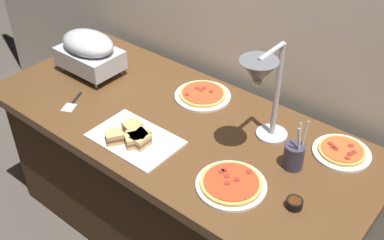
{
  "coord_description": "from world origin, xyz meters",
  "views": [
    {
      "loc": [
        1.16,
        -1.31,
        2.06
      ],
      "look_at": [
        0.1,
        0.0,
        0.81
      ],
      "focal_mm": 43.77,
      "sensor_mm": 36.0,
      "label": 1
    }
  ],
  "objects_px": {
    "sandwich_platter": "(134,137)",
    "pizza_plate_front": "(203,95)",
    "chafing_dish": "(89,50)",
    "serving_spatula": "(73,103)",
    "heat_lamp": "(261,80)",
    "pizza_plate_center": "(231,184)",
    "pizza_plate_raised_stand": "(342,152)",
    "utensil_holder": "(294,156)",
    "sauce_cup_near": "(294,203)"
  },
  "relations": [
    {
      "from": "sandwich_platter",
      "to": "utensil_holder",
      "type": "xyz_separation_m",
      "value": [
        0.62,
        0.29,
        0.04
      ]
    },
    {
      "from": "chafing_dish",
      "to": "pizza_plate_front",
      "type": "relative_size",
      "value": 1.19
    },
    {
      "from": "pizza_plate_raised_stand",
      "to": "utensil_holder",
      "type": "xyz_separation_m",
      "value": [
        -0.12,
        -0.2,
        0.05
      ]
    },
    {
      "from": "utensil_holder",
      "to": "pizza_plate_center",
      "type": "bearing_deg",
      "value": -116.8
    },
    {
      "from": "chafing_dish",
      "to": "sauce_cup_near",
      "type": "height_order",
      "value": "chafing_dish"
    },
    {
      "from": "sandwich_platter",
      "to": "serving_spatula",
      "type": "bearing_deg",
      "value": 177.51
    },
    {
      "from": "pizza_plate_raised_stand",
      "to": "sauce_cup_near",
      "type": "xyz_separation_m",
      "value": [
        -0.01,
        -0.4,
        0.01
      ]
    },
    {
      "from": "sandwich_platter",
      "to": "serving_spatula",
      "type": "distance_m",
      "value": 0.45
    },
    {
      "from": "pizza_plate_front",
      "to": "utensil_holder",
      "type": "height_order",
      "value": "utensil_holder"
    },
    {
      "from": "sauce_cup_near",
      "to": "pizza_plate_center",
      "type": "bearing_deg",
      "value": -166.26
    },
    {
      "from": "serving_spatula",
      "to": "pizza_plate_front",
      "type": "bearing_deg",
      "value": 44.33
    },
    {
      "from": "chafing_dish",
      "to": "sandwich_platter",
      "type": "relative_size",
      "value": 0.85
    },
    {
      "from": "pizza_plate_front",
      "to": "pizza_plate_raised_stand",
      "type": "xyz_separation_m",
      "value": [
        0.73,
        0.03,
        -0.0
      ]
    },
    {
      "from": "sandwich_platter",
      "to": "serving_spatula",
      "type": "relative_size",
      "value": 2.33
    },
    {
      "from": "chafing_dish",
      "to": "heat_lamp",
      "type": "distance_m",
      "value": 1.06
    },
    {
      "from": "chafing_dish",
      "to": "sandwich_platter",
      "type": "height_order",
      "value": "chafing_dish"
    },
    {
      "from": "sauce_cup_near",
      "to": "pizza_plate_front",
      "type": "bearing_deg",
      "value": 152.99
    },
    {
      "from": "sandwich_platter",
      "to": "utensil_holder",
      "type": "bearing_deg",
      "value": 25.49
    },
    {
      "from": "pizza_plate_front",
      "to": "chafing_dish",
      "type": "bearing_deg",
      "value": -162.57
    },
    {
      "from": "sandwich_platter",
      "to": "sauce_cup_near",
      "type": "distance_m",
      "value": 0.74
    },
    {
      "from": "sauce_cup_near",
      "to": "utensil_holder",
      "type": "bearing_deg",
      "value": 120.82
    },
    {
      "from": "pizza_plate_center",
      "to": "sauce_cup_near",
      "type": "relative_size",
      "value": 4.39
    },
    {
      "from": "sandwich_platter",
      "to": "pizza_plate_front",
      "type": "bearing_deg",
      "value": 88.35
    },
    {
      "from": "pizza_plate_center",
      "to": "sauce_cup_near",
      "type": "xyz_separation_m",
      "value": [
        0.24,
        0.06,
        0.01
      ]
    },
    {
      "from": "chafing_dish",
      "to": "pizza_plate_center",
      "type": "relative_size",
      "value": 1.19
    },
    {
      "from": "chafing_dish",
      "to": "pizza_plate_center",
      "type": "bearing_deg",
      "value": -12.22
    },
    {
      "from": "pizza_plate_center",
      "to": "pizza_plate_raised_stand",
      "type": "xyz_separation_m",
      "value": [
        0.25,
        0.46,
        -0.0
      ]
    },
    {
      "from": "pizza_plate_center",
      "to": "pizza_plate_raised_stand",
      "type": "distance_m",
      "value": 0.52
    },
    {
      "from": "heat_lamp",
      "to": "pizza_plate_center",
      "type": "xyz_separation_m",
      "value": [
        0.05,
        -0.24,
        -0.34
      ]
    },
    {
      "from": "heat_lamp",
      "to": "sauce_cup_near",
      "type": "relative_size",
      "value": 7.28
    },
    {
      "from": "chafing_dish",
      "to": "serving_spatula",
      "type": "relative_size",
      "value": 1.99
    },
    {
      "from": "chafing_dish",
      "to": "sandwich_platter",
      "type": "xyz_separation_m",
      "value": [
        0.6,
        -0.28,
        -0.11
      ]
    },
    {
      "from": "pizza_plate_center",
      "to": "sandwich_platter",
      "type": "bearing_deg",
      "value": -175.21
    },
    {
      "from": "heat_lamp",
      "to": "sandwich_platter",
      "type": "distance_m",
      "value": 0.62
    },
    {
      "from": "serving_spatula",
      "to": "sauce_cup_near",
      "type": "bearing_deg",
      "value": 3.94
    },
    {
      "from": "pizza_plate_front",
      "to": "serving_spatula",
      "type": "distance_m",
      "value": 0.64
    },
    {
      "from": "pizza_plate_front",
      "to": "utensil_holder",
      "type": "relative_size",
      "value": 1.22
    },
    {
      "from": "pizza_plate_raised_stand",
      "to": "pizza_plate_center",
      "type": "bearing_deg",
      "value": -118.81
    },
    {
      "from": "pizza_plate_front",
      "to": "pizza_plate_center",
      "type": "xyz_separation_m",
      "value": [
        0.48,
        -0.43,
        0.0
      ]
    },
    {
      "from": "serving_spatula",
      "to": "pizza_plate_raised_stand",
      "type": "bearing_deg",
      "value": 21.92
    },
    {
      "from": "heat_lamp",
      "to": "pizza_plate_front",
      "type": "height_order",
      "value": "heat_lamp"
    },
    {
      "from": "sauce_cup_near",
      "to": "serving_spatula",
      "type": "height_order",
      "value": "sauce_cup_near"
    },
    {
      "from": "sandwich_platter",
      "to": "serving_spatula",
      "type": "xyz_separation_m",
      "value": [
        -0.45,
        0.02,
        -0.02
      ]
    },
    {
      "from": "sandwich_platter",
      "to": "utensil_holder",
      "type": "relative_size",
      "value": 1.71
    },
    {
      "from": "pizza_plate_front",
      "to": "sauce_cup_near",
      "type": "height_order",
      "value": "sauce_cup_near"
    },
    {
      "from": "heat_lamp",
      "to": "chafing_dish",
      "type": "bearing_deg",
      "value": -179.88
    },
    {
      "from": "pizza_plate_center",
      "to": "serving_spatula",
      "type": "xyz_separation_m",
      "value": [
        -0.93,
        -0.02,
        -0.01
      ]
    },
    {
      "from": "heat_lamp",
      "to": "sauce_cup_near",
      "type": "distance_m",
      "value": 0.48
    },
    {
      "from": "pizza_plate_front",
      "to": "sauce_cup_near",
      "type": "distance_m",
      "value": 0.81
    },
    {
      "from": "pizza_plate_front",
      "to": "pizza_plate_raised_stand",
      "type": "relative_size",
      "value": 1.14
    }
  ]
}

